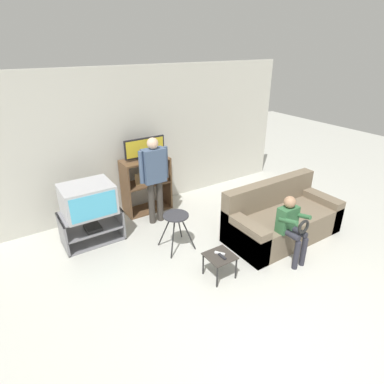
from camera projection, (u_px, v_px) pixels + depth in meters
name	position (u px, v px, depth m)	size (l,w,h in m)	color
ground_plane	(287.00, 327.00, 3.66)	(18.00, 18.00, 0.00)	beige
wall_back	(141.00, 140.00, 5.92)	(6.40, 0.06, 2.60)	beige
tv_stand	(92.00, 227.00, 5.14)	(0.93, 0.54, 0.53)	slate
television_main	(88.00, 199.00, 4.92)	(0.76, 0.62, 0.47)	#B2B2B7
media_shelf	(146.00, 185.00, 5.99)	(0.87, 0.43, 1.03)	brown
television_flat	(145.00, 149.00, 5.72)	(0.77, 0.20, 0.39)	black
folding_stool	(176.00, 220.00, 4.87)	(0.46, 0.43, 0.59)	black
snack_table	(220.00, 258.00, 4.33)	(0.37, 0.37, 0.35)	#38332D
remote_control_black	(222.00, 256.00, 4.27)	(0.04, 0.14, 0.02)	#232328
remote_control_white	(220.00, 253.00, 4.34)	(0.04, 0.14, 0.02)	silver
couch	(281.00, 219.00, 5.27)	(1.90, 0.90, 0.88)	#756651
person_standing_adult	(154.00, 173.00, 5.41)	(0.53, 0.20, 1.55)	#3D3833
person_seated_child	(292.00, 224.00, 4.55)	(0.33, 0.43, 1.00)	#2D2D38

